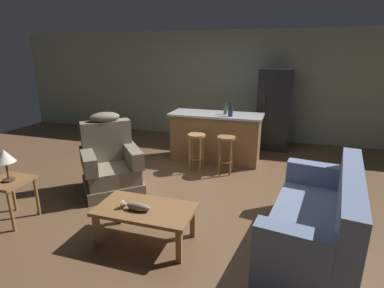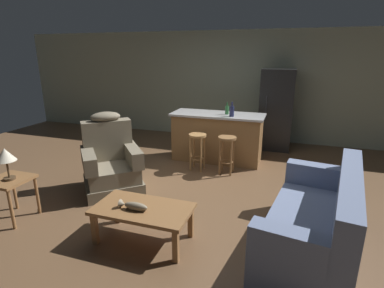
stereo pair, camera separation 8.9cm
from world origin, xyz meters
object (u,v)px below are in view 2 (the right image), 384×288
at_px(fish_figurine, 133,206).
at_px(recliner_near_lamp, 111,163).
at_px(bar_stool_right, 227,148).
at_px(bottle_tall_green, 227,110).
at_px(bottle_short_amber, 232,111).
at_px(coffee_table, 143,212).
at_px(kitchen_island, 217,137).
at_px(end_table, 10,186).
at_px(table_lamp, 5,156).
at_px(couch, 317,224).
at_px(bar_stool_left, 197,145).
at_px(refrigerator, 276,110).

xyz_separation_m(fish_figurine, recliner_near_lamp, (-1.06, 1.18, -0.04)).
xyz_separation_m(bar_stool_right, bottle_tall_green, (-0.15, 0.63, 0.56)).
xyz_separation_m(recliner_near_lamp, bottle_tall_green, (1.45, 1.81, 0.61)).
relative_size(bar_stool_right, bottle_short_amber, 2.51).
xyz_separation_m(coffee_table, kitchen_island, (0.13, 2.91, 0.11)).
xyz_separation_m(end_table, table_lamp, (0.03, -0.02, 0.41)).
height_order(fish_figurine, table_lamp, table_lamp).
bearing_deg(recliner_near_lamp, bar_stool_right, 84.88).
xyz_separation_m(fish_figurine, bottle_short_amber, (0.52, 2.82, 0.59)).
distance_m(bottle_tall_green, bottle_short_amber, 0.22).
xyz_separation_m(couch, bar_stool_right, (-1.39, 1.88, 0.13)).
distance_m(bar_stool_left, refrigerator, 2.25).
height_order(coffee_table, recliner_near_lamp, recliner_near_lamp).
bearing_deg(table_lamp, fish_figurine, 1.54).
height_order(refrigerator, bottle_short_amber, refrigerator).
relative_size(coffee_table, bottle_tall_green, 4.85).
bearing_deg(end_table, refrigerator, 54.66).
height_order(fish_figurine, bottle_tall_green, bottle_tall_green).
height_order(coffee_table, table_lamp, table_lamp).
bearing_deg(couch, bar_stool_right, -44.62).
bearing_deg(end_table, fish_figurine, 1.01).
height_order(bar_stool_right, refrigerator, refrigerator).
height_order(recliner_near_lamp, bottle_tall_green, recliner_near_lamp).
height_order(fish_figurine, refrigerator, refrigerator).
bearing_deg(bar_stool_left, table_lamp, -125.45).
xyz_separation_m(coffee_table, recliner_near_lamp, (-1.13, 1.11, 0.06)).
bearing_deg(bar_stool_right, coffee_table, -101.58).
distance_m(bar_stool_left, bottle_tall_green, 0.93).
distance_m(coffee_table, fish_figurine, 0.15).
relative_size(recliner_near_lamp, end_table, 2.14).
height_order(recliner_near_lamp, bar_stool_left, recliner_near_lamp).
relative_size(recliner_near_lamp, table_lamp, 2.93).
xyz_separation_m(couch, bar_stool_left, (-1.93, 1.88, 0.13)).
relative_size(table_lamp, bottle_short_amber, 1.51).
bearing_deg(table_lamp, bar_stool_right, 46.81).
bearing_deg(refrigerator, bottle_short_amber, -117.79).
bearing_deg(recliner_near_lamp, bottle_short_amber, 94.56).
bearing_deg(bar_stool_right, bottle_tall_green, 103.67).
xyz_separation_m(end_table, refrigerator, (2.99, 4.22, 0.42)).
xyz_separation_m(recliner_near_lamp, table_lamp, (-0.66, -1.23, 0.45)).
relative_size(fish_figurine, bottle_short_amber, 1.25).
xyz_separation_m(couch, recliner_near_lamp, (-2.99, 0.70, 0.08)).
height_order(kitchen_island, bottle_short_amber, bottle_short_amber).
height_order(coffee_table, end_table, end_table).
relative_size(bar_stool_left, refrigerator, 0.39).
height_order(recliner_near_lamp, end_table, recliner_near_lamp).
xyz_separation_m(table_lamp, bar_stool_left, (1.71, 2.41, -0.40)).
relative_size(bar_stool_left, bottle_short_amber, 2.51).
height_order(kitchen_island, bottle_tall_green, bottle_tall_green).
relative_size(table_lamp, refrigerator, 0.23).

